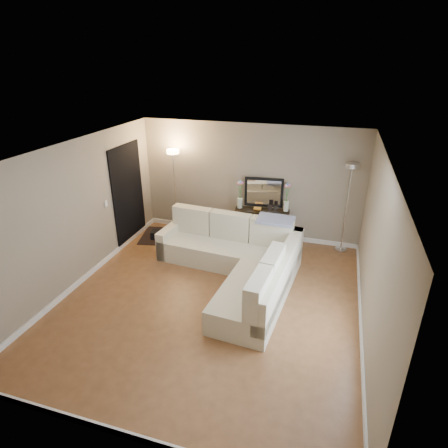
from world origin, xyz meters
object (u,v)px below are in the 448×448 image
(console_table, at_px, (258,223))
(floor_lamp_lit, at_px, (174,175))
(sectional_sofa, at_px, (239,259))
(floor_lamp_unlit, at_px, (349,191))

(console_table, xyz_separation_m, floor_lamp_lit, (-2.00, -0.05, 0.98))
(sectional_sofa, distance_m, floor_lamp_lit, 2.73)
(console_table, distance_m, floor_lamp_lit, 2.22)
(sectional_sofa, height_order, floor_lamp_unlit, floor_lamp_unlit)
(console_table, relative_size, floor_lamp_lit, 0.63)
(floor_lamp_lit, distance_m, floor_lamp_unlit, 3.84)
(floor_lamp_lit, bearing_deg, console_table, 1.51)
(console_table, bearing_deg, sectional_sofa, -90.89)
(sectional_sofa, xyz_separation_m, floor_lamp_unlit, (1.87, 1.67, 1.01))
(console_table, bearing_deg, floor_lamp_lit, -178.49)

